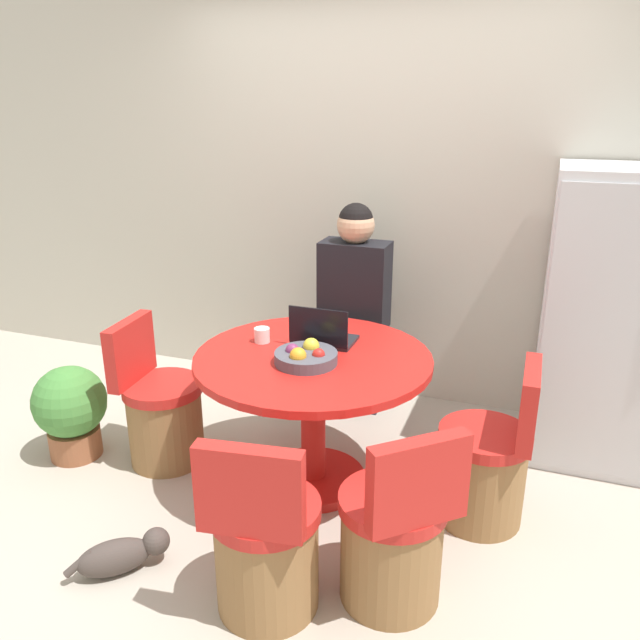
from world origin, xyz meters
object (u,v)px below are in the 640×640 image
object	(u,v)px
laptop	(323,335)
potted_plant	(71,409)
person_seated	(357,302)
chair_near_camera	(265,548)
fruit_bowl	(306,356)
chair_right_side	(486,467)
chair_near_right_corner	(394,540)
dining_table	(313,390)
refrigerator	(610,319)
cat	(122,554)
chair_left_side	(162,414)

from	to	relation	value
laptop	potted_plant	xyz separation A→B (m)	(-1.35, -0.37, -0.48)
person_seated	chair_near_camera	bearing A→B (deg)	95.11
person_seated	fruit_bowl	xyz separation A→B (m)	(0.02, -0.90, 0.01)
chair_right_side	laptop	size ratio (longest dim) A/B	2.61
chair_near_camera	chair_right_side	xyz separation A→B (m)	(0.74, 0.86, 0.00)
chair_near_right_corner	potted_plant	world-z (taller)	chair_near_right_corner
chair_right_side	fruit_bowl	size ratio (longest dim) A/B	2.69
laptop	fruit_bowl	bearing A→B (deg)	91.87
chair_near_right_corner	chair_right_side	bearing A→B (deg)	-155.80
chair_right_side	person_seated	bearing A→B (deg)	-132.51
chair_near_right_corner	chair_right_side	world-z (taller)	same
dining_table	potted_plant	world-z (taller)	dining_table
refrigerator	potted_plant	world-z (taller)	refrigerator
fruit_bowl	laptop	bearing A→B (deg)	91.87
chair_right_side	chair_near_right_corner	bearing A→B (deg)	-24.20
chair_right_side	cat	world-z (taller)	chair_right_side
chair_left_side	fruit_bowl	world-z (taller)	fruit_bowl
cat	laptop	bearing A→B (deg)	20.24
chair_right_side	person_seated	distance (m)	1.28
refrigerator	chair_right_side	bearing A→B (deg)	-121.35
dining_table	chair_near_camera	distance (m)	0.90
chair_near_camera	laptop	size ratio (longest dim) A/B	2.61
dining_table	laptop	world-z (taller)	laptop
dining_table	laptop	distance (m)	0.28
chair_near_camera	chair_left_side	xyz separation A→B (m)	(-0.99, 0.78, 0.00)
dining_table	laptop	bearing A→B (deg)	92.83
person_seated	fruit_bowl	bearing A→B (deg)	91.48
person_seated	potted_plant	size ratio (longest dim) A/B	2.53
fruit_bowl	chair_right_side	bearing A→B (deg)	7.04
person_seated	potted_plant	world-z (taller)	person_seated
potted_plant	chair_near_right_corner	bearing A→B (deg)	-12.55
refrigerator	chair_near_right_corner	xyz separation A→B (m)	(-0.80, -1.49, -0.52)
chair_near_camera	person_seated	xyz separation A→B (m)	(-0.15, 1.66, 0.47)
laptop	dining_table	bearing A→B (deg)	92.83
dining_table	chair_left_side	distance (m)	0.90
chair_near_right_corner	chair_left_side	size ratio (longest dim) A/B	1.00
dining_table	cat	size ratio (longest dim) A/B	3.35
refrigerator	fruit_bowl	bearing A→B (deg)	-145.43
person_seated	fruit_bowl	size ratio (longest dim) A/B	4.51
chair_near_camera	person_seated	world-z (taller)	person_seated
chair_left_side	laptop	xyz separation A→B (m)	(0.85, 0.23, 0.49)
potted_plant	refrigerator	bearing A→B (deg)	21.17
dining_table	chair_right_side	distance (m)	0.90
chair_right_side	potted_plant	bearing A→B (deg)	-84.93
dining_table	chair_left_side	bearing A→B (deg)	-175.27
dining_table	cat	bearing A→B (deg)	-120.98
refrigerator	person_seated	xyz separation A→B (m)	(-1.40, -0.04, -0.05)
chair_near_camera	cat	xyz separation A→B (m)	(-0.66, -0.03, -0.20)
chair_left_side	cat	world-z (taller)	chair_left_side
person_seated	cat	bearing A→B (deg)	73.22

